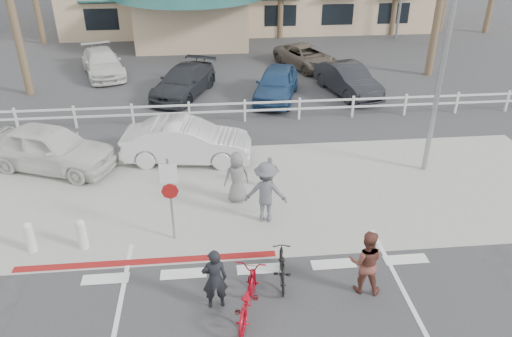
{
  "coord_description": "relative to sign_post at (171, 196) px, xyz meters",
  "views": [
    {
      "loc": [
        -1.11,
        -9.65,
        8.69
      ],
      "look_at": [
        0.19,
        3.43,
        1.5
      ],
      "focal_mm": 35.0,
      "sensor_mm": 36.0,
      "label": 1
    }
  ],
  "objects": [
    {
      "name": "lot_car_1",
      "position": [
        -0.03,
        11.9,
        -0.75
      ],
      "size": [
        3.67,
        5.19,
        1.39
      ],
      "primitive_type": "imported",
      "rotation": [
        0.0,
        0.0,
        -0.4
      ],
      "color": "#24272C",
      "rests_on": "ground"
    },
    {
      "name": "curb_red",
      "position": [
        -0.7,
        -1.0,
        -1.44
      ],
      "size": [
        7.0,
        0.25,
        0.02
      ],
      "primitive_type": "cube",
      "color": "maroon",
      "rests_on": "ground"
    },
    {
      "name": "rider_red",
      "position": [
        1.11,
        -2.82,
        -0.63
      ],
      "size": [
        0.63,
        0.44,
        1.65
      ],
      "primitive_type": "imported",
      "rotation": [
        0.0,
        0.0,
        3.23
      ],
      "color": "black",
      "rests_on": "ground"
    },
    {
      "name": "lot_car_5",
      "position": [
        6.82,
        15.81,
        -0.83
      ],
      "size": [
        3.7,
        4.9,
        1.24
      ],
      "primitive_type": "imported",
      "rotation": [
        0.0,
        0.0,
        0.42
      ],
      "color": "#61564C",
      "rests_on": "ground"
    },
    {
      "name": "parking_lot",
      "position": [
        2.3,
        15.8,
        -1.45
      ],
      "size": [
        50.0,
        16.0,
        0.01
      ],
      "primitive_type": "cube",
      "color": "#333335",
      "rests_on": "ground"
    },
    {
      "name": "streetlight_0",
      "position": [
        8.8,
        3.3,
        3.05
      ],
      "size": [
        0.6,
        2.0,
        9.0
      ],
      "primitive_type": null,
      "color": "gray",
      "rests_on": "ground"
    },
    {
      "name": "car_white_sedan",
      "position": [
        0.29,
        4.86,
        -0.68
      ],
      "size": [
        4.84,
        2.19,
        1.54
      ],
      "primitive_type": "imported",
      "rotation": [
        0.0,
        0.0,
        1.45
      ],
      "color": "silver",
      "rests_on": "ground"
    },
    {
      "name": "info_sign",
      "position": [
        16.3,
        19.8,
        1.35
      ],
      "size": [
        1.2,
        0.16,
        5.6
      ],
      "primitive_type": null,
      "color": "navy",
      "rests_on": "ground"
    },
    {
      "name": "rider_black",
      "position": [
        4.79,
        -2.62,
        -0.58
      ],
      "size": [
        0.99,
        0.86,
        1.74
      ],
      "primitive_type": "imported",
      "rotation": [
        0.0,
        0.0,
        2.87
      ],
      "color": "brown",
      "rests_on": "ground"
    },
    {
      "name": "bollard_1",
      "position": [
        -3.9,
        -0.2,
        -0.97
      ],
      "size": [
        0.26,
        0.26,
        0.95
      ],
      "primitive_type": null,
      "color": "silver",
      "rests_on": "ground"
    },
    {
      "name": "rail_fence",
      "position": [
        2.8,
        8.3,
        -0.95
      ],
      "size": [
        29.4,
        0.16,
        1.0
      ],
      "primitive_type": null,
      "color": "silver",
      "rests_on": "ground"
    },
    {
      "name": "bollard_0",
      "position": [
        -2.5,
        -0.2,
        -0.97
      ],
      "size": [
        0.26,
        0.26,
        0.95
      ],
      "primitive_type": null,
      "color": "silver",
      "rests_on": "ground"
    },
    {
      "name": "lot_car_3",
      "position": [
        8.05,
        11.3,
        -0.71
      ],
      "size": [
        2.71,
        4.73,
        1.47
      ],
      "primitive_type": "imported",
      "rotation": [
        0.0,
        0.0,
        0.27
      ],
      "color": "black",
      "rests_on": "ground"
    },
    {
      "name": "bike_red",
      "position": [
        1.85,
        -3.14,
        -0.92
      ],
      "size": [
        1.2,
        2.15,
        1.07
      ],
      "primitive_type": "imported",
      "rotation": [
        0.0,
        0.0,
        2.89
      ],
      "color": "#9F0816",
      "rests_on": "ground"
    },
    {
      "name": "pedestrian_b",
      "position": [
        1.94,
        1.89,
        -0.6
      ],
      "size": [
        0.94,
        0.72,
        1.71
      ],
      "primitive_type": "imported",
      "rotation": [
        0.0,
        0.0,
        3.38
      ],
      "color": "slate",
      "rests_on": "ground"
    },
    {
      "name": "sidewalk_plaza",
      "position": [
        2.3,
        2.3,
        -1.44
      ],
      "size": [
        22.0,
        7.0,
        0.01
      ],
      "primitive_type": "cube",
      "color": "gray",
      "rests_on": "ground"
    },
    {
      "name": "sign_post",
      "position": [
        0.0,
        0.0,
        0.0
      ],
      "size": [
        0.5,
        0.1,
        2.9
      ],
      "primitive_type": null,
      "color": "gray",
      "rests_on": "ground"
    },
    {
      "name": "car_red_compact",
      "position": [
        -4.56,
        4.73,
        -0.64
      ],
      "size": [
        5.14,
        3.52,
        1.63
      ],
      "primitive_type": "imported",
      "rotation": [
        0.0,
        0.0,
        1.2
      ],
      "color": "silver",
      "rests_on": "ground"
    },
    {
      "name": "lot_car_2",
      "position": [
        4.43,
        10.96,
        -0.69
      ],
      "size": [
        2.97,
        4.79,
        1.52
      ],
      "primitive_type": "imported",
      "rotation": [
        0.0,
        0.0,
        -0.28
      ],
      "color": "navy",
      "rests_on": "ground"
    },
    {
      "name": "ground",
      "position": [
        2.3,
        -2.2,
        -1.45
      ],
      "size": [
        140.0,
        140.0,
        0.0
      ],
      "primitive_type": "plane",
      "color": "#333335"
    },
    {
      "name": "bike_black",
      "position": [
        2.81,
        -2.13,
        -0.98
      ],
      "size": [
        0.57,
        1.61,
        0.95
      ],
      "primitive_type": "imported",
      "rotation": [
        0.0,
        0.0,
        3.06
      ],
      "color": "black",
      "rests_on": "ground"
    },
    {
      "name": "pedestrian_child",
      "position": [
        3.09,
        2.56,
        -0.88
      ],
      "size": [
        0.71,
        0.39,
        1.15
      ],
      "primitive_type": "imported",
      "rotation": [
        0.0,
        0.0,
        3.31
      ],
      "color": "#9D9C90",
      "rests_on": "ground"
    },
    {
      "name": "lot_car_4",
      "position": [
        -4.54,
        15.55,
        -0.77
      ],
      "size": [
        3.24,
        5.03,
        1.35
      ],
      "primitive_type": "imported",
      "rotation": [
        0.0,
        0.0,
        0.31
      ],
      "color": "silver",
      "rests_on": "ground"
    },
    {
      "name": "cross_street",
      "position": [
        2.3,
        6.3,
        -1.45
      ],
      "size": [
        40.0,
        5.0,
        0.01
      ],
      "primitive_type": "cube",
      "color": "#333335",
      "rests_on": "ground"
    },
    {
      "name": "pedestrian_a",
      "position": [
        2.73,
        0.69,
        -0.48
      ],
      "size": [
        1.37,
        0.96,
        1.94
      ],
      "primitive_type": "imported",
      "rotation": [
        0.0,
        0.0,
        2.94
      ],
      "color": "#54565D",
      "rests_on": "ground"
    }
  ]
}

